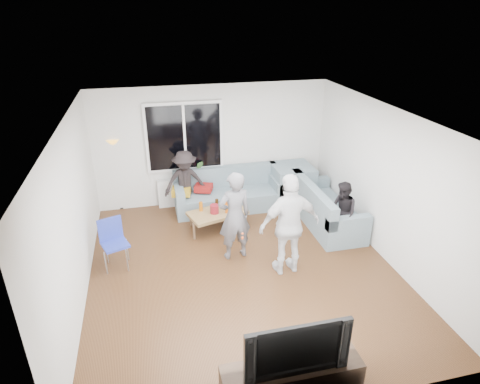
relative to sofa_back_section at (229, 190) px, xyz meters
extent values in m
cube|color=#56351C|center=(-0.24, -2.27, -0.45)|extent=(5.00, 5.50, 0.04)
cube|color=white|center=(-0.24, -2.27, 2.20)|extent=(5.00, 5.50, 0.04)
cube|color=silver|center=(-0.24, 0.50, 0.88)|extent=(5.00, 0.04, 2.60)
cube|color=silver|center=(-0.24, -5.04, 0.88)|extent=(5.00, 0.04, 2.60)
cube|color=silver|center=(-2.76, -2.27, 0.88)|extent=(0.04, 5.50, 2.60)
cube|color=silver|center=(2.28, -2.27, 0.88)|extent=(0.04, 5.50, 2.60)
cube|color=white|center=(-0.84, 0.42, 1.12)|extent=(1.62, 0.06, 1.47)
cube|color=black|center=(-0.84, 0.38, 1.12)|extent=(1.50, 0.02, 1.35)
cube|color=white|center=(-0.84, 0.37, 1.12)|extent=(0.05, 0.03, 1.35)
cube|color=silver|center=(-0.84, 0.38, -0.11)|extent=(1.30, 0.12, 0.62)
imported|color=#376528|center=(-0.59, 0.35, 0.39)|extent=(0.22, 0.18, 0.40)
imported|color=silver|center=(-0.99, 0.35, 0.28)|extent=(0.18, 0.18, 0.17)
cube|color=slate|center=(1.44, 0.00, 0.00)|extent=(0.85, 0.85, 0.85)
cube|color=#B88B1B|center=(-1.01, -0.02, 0.09)|extent=(0.43, 0.39, 0.14)
cube|color=maroon|center=(-0.53, 0.06, 0.09)|extent=(0.44, 0.41, 0.13)
cube|color=#977849|center=(-0.41, -0.88, -0.22)|extent=(1.23, 0.89, 0.40)
cylinder|color=maroon|center=(-0.47, -0.92, 0.06)|extent=(0.17, 0.17, 0.17)
imported|color=#54545A|center=(-0.28, -1.87, 0.38)|extent=(0.64, 0.47, 1.60)
imported|color=silver|center=(0.48, -2.48, 0.44)|extent=(1.05, 0.50, 1.74)
imported|color=black|center=(1.78, -1.77, 0.16)|extent=(0.50, 0.61, 1.16)
imported|color=black|center=(-0.92, 0.03, 0.26)|extent=(0.92, 0.58, 1.37)
cube|color=#312318|center=(-0.27, -4.77, -0.20)|extent=(1.60, 0.40, 0.44)
imported|color=black|center=(-0.27, -4.77, 0.35)|extent=(1.17, 0.15, 0.67)
cylinder|color=#BD5E0B|center=(-0.71, -0.77, 0.07)|extent=(0.07, 0.07, 0.19)
cylinder|color=orange|center=(-0.23, -0.96, 0.11)|extent=(0.07, 0.07, 0.28)
cylinder|color=black|center=(-0.39, -0.76, 0.08)|extent=(0.07, 0.07, 0.21)
camera|label=1|loc=(-1.60, -7.84, 3.67)|focal=30.60mm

